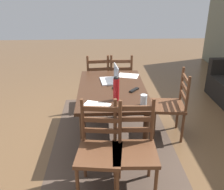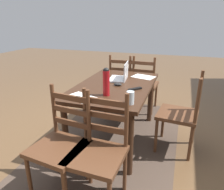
# 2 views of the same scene
# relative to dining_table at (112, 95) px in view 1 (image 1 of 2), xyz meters

# --- Properties ---
(ground_plane) EXTENTS (14.00, 14.00, 0.00)m
(ground_plane) POSITION_rel_dining_table_xyz_m (0.00, 0.00, -0.64)
(ground_plane) COLOR brown
(area_rug) EXTENTS (2.50, 1.60, 0.01)m
(area_rug) POSITION_rel_dining_table_xyz_m (0.00, 0.00, -0.63)
(area_rug) COLOR #47382D
(area_rug) RESTS_ON ground
(dining_table) EXTENTS (1.42, 0.87, 0.74)m
(dining_table) POSITION_rel_dining_table_xyz_m (0.00, 0.00, 0.00)
(dining_table) COLOR #382114
(dining_table) RESTS_ON ground
(chair_right_far) EXTENTS (0.46, 0.46, 0.95)m
(chair_right_far) POSITION_rel_dining_table_xyz_m (1.00, 0.18, -0.18)
(chair_right_far) COLOR #56331E
(chair_right_far) RESTS_ON ground
(chair_far_head) EXTENTS (0.48, 0.48, 0.95)m
(chair_far_head) POSITION_rel_dining_table_xyz_m (0.00, 0.81, -0.18)
(chair_far_head) COLOR #56331E
(chair_far_head) RESTS_ON ground
(chair_right_near) EXTENTS (0.49, 0.49, 0.95)m
(chair_right_near) POSITION_rel_dining_table_xyz_m (1.00, -0.17, -0.18)
(chair_right_near) COLOR #56331E
(chair_right_near) RESTS_ON ground
(chair_left_far) EXTENTS (0.46, 0.46, 0.95)m
(chair_left_far) POSITION_rel_dining_table_xyz_m (-1.00, 0.17, -0.18)
(chair_left_far) COLOR #56331E
(chair_left_far) RESTS_ON ground
(chair_left_near) EXTENTS (0.47, 0.47, 0.95)m
(chair_left_near) POSITION_rel_dining_table_xyz_m (-1.00, -0.17, -0.18)
(chair_left_near) COLOR #56331E
(chair_left_near) RESTS_ON ground
(laptop) EXTENTS (0.34, 0.26, 0.23)m
(laptop) POSITION_rel_dining_table_xyz_m (-0.23, 0.01, 0.16)
(laptop) COLOR silver
(laptop) RESTS_ON dining_table
(water_bottle) EXTENTS (0.07, 0.07, 0.30)m
(water_bottle) POSITION_rel_dining_table_xyz_m (0.39, 0.03, 0.25)
(water_bottle) COLOR #A81419
(water_bottle) RESTS_ON dining_table
(drinking_glass) EXTENTS (0.07, 0.07, 0.12)m
(drinking_glass) POSITION_rel_dining_table_xyz_m (0.55, 0.33, 0.16)
(drinking_glass) COLOR silver
(drinking_glass) RESTS_ON dining_table
(computer_mouse) EXTENTS (0.07, 0.11, 0.03)m
(computer_mouse) POSITION_rel_dining_table_xyz_m (0.04, 0.05, 0.12)
(computer_mouse) COLOR black
(computer_mouse) RESTS_ON dining_table
(tv_remote) EXTENTS (0.16, 0.14, 0.02)m
(tv_remote) POSITION_rel_dining_table_xyz_m (0.12, 0.28, 0.11)
(tv_remote) COLOR black
(tv_remote) RESTS_ON dining_table
(paper_stack_left) EXTENTS (0.31, 0.35, 0.00)m
(paper_stack_left) POSITION_rel_dining_table_xyz_m (0.54, -0.20, 0.10)
(paper_stack_left) COLOR white
(paper_stack_left) RESTS_ON dining_table
(paper_stack_right) EXTENTS (0.29, 0.34, 0.00)m
(paper_stack_right) POSITION_rel_dining_table_xyz_m (-0.46, 0.26, 0.10)
(paper_stack_right) COLOR white
(paper_stack_right) RESTS_ON dining_table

